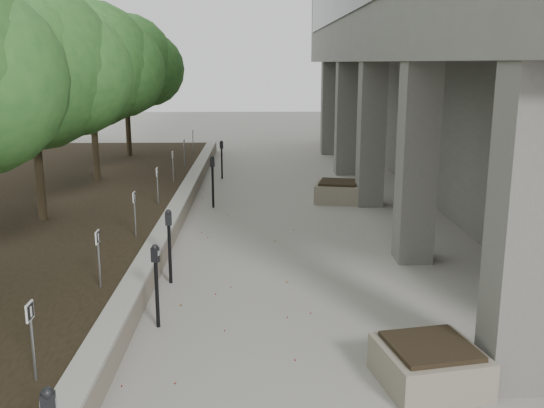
{
  "coord_description": "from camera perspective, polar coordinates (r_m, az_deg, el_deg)",
  "views": [
    {
      "loc": [
        0.22,
        -5.97,
        3.98
      ],
      "look_at": [
        0.52,
        6.41,
        1.1
      ],
      "focal_mm": 40.4,
      "sensor_mm": 36.0,
      "label": 1
    }
  ],
  "objects": [
    {
      "name": "parking_sign_6",
      "position": [
        18.91,
        -9.2,
        3.46
      ],
      "size": [
        0.04,
        0.22,
        0.96
      ],
      "primitive_type": null,
      "color": "black",
      "rests_on": "planting_bed"
    },
    {
      "name": "parking_sign_2",
      "position": [
        7.62,
        -21.42,
        -11.89
      ],
      "size": [
        0.04,
        0.22,
        0.96
      ],
      "primitive_type": null,
      "color": "black",
      "rests_on": "planting_bed"
    },
    {
      "name": "crabapple_tree_5",
      "position": [
        24.51,
        -13.45,
        10.71
      ],
      "size": [
        4.6,
        4.0,
        5.44
      ],
      "primitive_type": null,
      "color": "#275C23",
      "rests_on": "planting_bed"
    },
    {
      "name": "retaining_wall",
      "position": [
        15.57,
        -8.9,
        -0.95
      ],
      "size": [
        0.39,
        26.0,
        0.5
      ],
      "primitive_type": null,
      "color": "gray",
      "rests_on": "ground"
    },
    {
      "name": "planting_bed",
      "position": [
        16.47,
        -21.68,
        -1.14
      ],
      "size": [
        7.0,
        26.0,
        0.4
      ],
      "primitive_type": "cube",
      "color": "black",
      "rests_on": "ground"
    },
    {
      "name": "parking_meter_5",
      "position": [
        21.42,
        -4.7,
        4.14
      ],
      "size": [
        0.15,
        0.11,
        1.35
      ],
      "primitive_type": null,
      "rotation": [
        0.0,
        0.0,
        -0.16
      ],
      "color": "black",
      "rests_on": "ground"
    },
    {
      "name": "parking_sign_7",
      "position": [
        21.85,
        -8.16,
        4.77
      ],
      "size": [
        0.04,
        0.22,
        0.96
      ],
      "primitive_type": null,
      "color": "black",
      "rests_on": "planting_bed"
    },
    {
      "name": "parking_sign_8",
      "position": [
        24.8,
        -7.37,
        5.78
      ],
      "size": [
        0.04,
        0.22,
        0.96
      ],
      "primitive_type": null,
      "color": "black",
      "rests_on": "planting_bed"
    },
    {
      "name": "crabapple_tree_3",
      "position": [
        14.87,
        -21.38,
        8.87
      ],
      "size": [
        4.6,
        4.0,
        5.44
      ],
      "primitive_type": null,
      "color": "#275C23",
      "rests_on": "planting_bed"
    },
    {
      "name": "planter_back",
      "position": [
        18.02,
        6.19,
        1.2
      ],
      "size": [
        1.53,
        1.53,
        0.59
      ],
      "primitive_type": null,
      "rotation": [
        0.0,
        0.0,
        -0.23
      ],
      "color": "gray",
      "rests_on": "ground"
    },
    {
      "name": "crabapple_tree_4",
      "position": [
        19.64,
        -16.46,
        10.04
      ],
      "size": [
        4.6,
        4.0,
        5.44
      ],
      "primitive_type": null,
      "color": "#275C23",
      "rests_on": "planting_bed"
    },
    {
      "name": "parking_meter_3",
      "position": [
        11.34,
        -9.53,
        -3.93
      ],
      "size": [
        0.15,
        0.11,
        1.4
      ],
      "primitive_type": null,
      "rotation": [
        0.0,
        0.0,
        0.1
      ],
      "color": "black",
      "rests_on": "ground"
    },
    {
      "name": "parking_meter_4",
      "position": [
        17.11,
        -5.54,
        2.07
      ],
      "size": [
        0.15,
        0.11,
        1.47
      ],
      "primitive_type": null,
      "rotation": [
        0.0,
        0.0,
        -0.04
      ],
      "color": "black",
      "rests_on": "ground"
    },
    {
      "name": "parking_sign_4",
      "position": [
        13.11,
        -12.65,
        -0.94
      ],
      "size": [
        0.04,
        0.22,
        0.96
      ],
      "primitive_type": null,
      "color": "black",
      "rests_on": "planting_bed"
    },
    {
      "name": "planter_front",
      "position": [
        8.18,
        14.46,
        -14.26
      ],
      "size": [
        1.4,
        1.4,
        0.56
      ],
      "primitive_type": null,
      "rotation": [
        0.0,
        0.0,
        0.19
      ],
      "color": "gray",
      "rests_on": "ground"
    },
    {
      "name": "parking_sign_3",
      "position": [
        10.29,
        -15.83,
        -4.97
      ],
      "size": [
        0.04,
        0.22,
        0.96
      ],
      "primitive_type": null,
      "color": "black",
      "rests_on": "planting_bed"
    },
    {
      "name": "berry_scatter",
      "position": [
        11.67,
        -2.89,
        -6.82
      ],
      "size": [
        3.3,
        14.1,
        0.02
      ],
      "primitive_type": null,
      "color": "maroon",
      "rests_on": "ground"
    },
    {
      "name": "parking_sign_5",
      "position": [
        15.99,
        -10.62,
        1.66
      ],
      "size": [
        0.04,
        0.22,
        0.96
      ],
      "primitive_type": null,
      "color": "black",
      "rests_on": "planting_bed"
    },
    {
      "name": "parking_meter_2",
      "position": [
        9.52,
        -10.7,
        -7.53
      ],
      "size": [
        0.15,
        0.13,
        1.33
      ],
      "primitive_type": null,
      "rotation": [
        0.0,
        0.0,
        -0.3
      ],
      "color": "black",
      "rests_on": "ground"
    }
  ]
}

